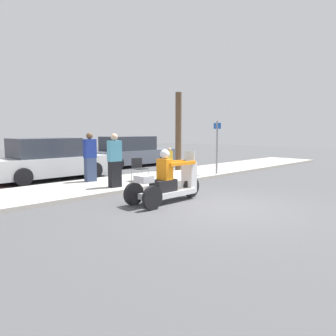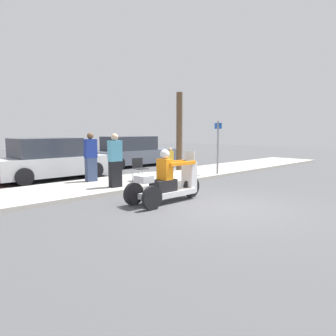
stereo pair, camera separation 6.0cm
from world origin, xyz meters
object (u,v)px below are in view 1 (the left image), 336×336
object	(u,v)px
motorcycle_trike	(168,184)
parked_car_lot_far	(49,160)
folding_chair_set_back	(139,167)
spectator_mid_group	(115,161)
spectator_by_tree	(90,158)
spectator_near_curb	(169,161)
tree_trunk	(178,131)
parked_car_lot_right	(131,152)
street_sign	(217,145)

from	to	relation	value
motorcycle_trike	parked_car_lot_far	world-z (taller)	parked_car_lot_far
parked_car_lot_far	folding_chair_set_back	bearing A→B (deg)	-61.85
spectator_mid_group	spectator_by_tree	distance (m)	1.60
spectator_mid_group	spectator_near_curb	xyz separation A→B (m)	(3.83, 1.34, -0.31)
spectator_by_tree	parked_car_lot_far	world-z (taller)	spectator_by_tree
spectator_by_tree	tree_trunk	distance (m)	4.87
parked_car_lot_far	tree_trunk	world-z (taller)	tree_trunk
parked_car_lot_right	tree_trunk	world-z (taller)	tree_trunk
spectator_mid_group	spectator_near_curb	size ratio (longest dim) A/B	1.59
spectator_by_tree	folding_chair_set_back	world-z (taller)	spectator_by_tree
spectator_near_curb	motorcycle_trike	bearing A→B (deg)	-135.41
spectator_by_tree	parked_car_lot_far	bearing A→B (deg)	101.94
spectator_mid_group	street_sign	bearing A→B (deg)	-3.88
parked_car_lot_far	street_sign	xyz separation A→B (m)	(5.35, -4.19, 0.56)
motorcycle_trike	spectator_near_curb	distance (m)	5.32
parked_car_lot_far	street_sign	world-z (taller)	street_sign
parked_car_lot_far	motorcycle_trike	bearing A→B (deg)	-85.99
street_sign	parked_car_lot_far	bearing A→B (deg)	141.92
spectator_near_curb	street_sign	xyz separation A→B (m)	(1.12, -1.68, 0.68)
spectator_mid_group	spectator_by_tree	bearing A→B (deg)	87.13
parked_car_lot_right	spectator_mid_group	bearing A→B (deg)	-132.46
spectator_mid_group	motorcycle_trike	bearing A→B (deg)	-89.04
motorcycle_trike	spectator_mid_group	xyz separation A→B (m)	(-0.04, 2.39, 0.44)
parked_car_lot_right	tree_trunk	bearing A→B (deg)	-89.28
spectator_near_curb	parked_car_lot_right	world-z (taller)	parked_car_lot_right
spectator_mid_group	folding_chair_set_back	size ratio (longest dim) A/B	2.09
folding_chair_set_back	parked_car_lot_far	world-z (taller)	parked_car_lot_far
spectator_by_tree	spectator_near_curb	world-z (taller)	spectator_by_tree
spectator_by_tree	parked_car_lot_right	world-z (taller)	spectator_by_tree
spectator_by_tree	street_sign	bearing A→B (deg)	-21.62
motorcycle_trike	spectator_near_curb	bearing A→B (deg)	44.59
folding_chair_set_back	parked_car_lot_right	world-z (taller)	parked_car_lot_right
folding_chair_set_back	parked_car_lot_far	size ratio (longest dim) A/B	0.19
spectator_by_tree	spectator_mid_group	bearing A→B (deg)	-92.87
motorcycle_trike	spectator_by_tree	distance (m)	4.01
tree_trunk	spectator_near_curb	bearing A→B (deg)	-156.62
street_sign	parked_car_lot_right	bearing A→B (deg)	91.43
spectator_near_curb	street_sign	world-z (taller)	street_sign
motorcycle_trike	street_sign	xyz separation A→B (m)	(4.91, 2.05, 0.81)
spectator_by_tree	parked_car_lot_right	xyz separation A→B (m)	(4.73, 3.66, -0.20)
spectator_mid_group	spectator_by_tree	size ratio (longest dim) A/B	0.99
spectator_near_curb	folding_chair_set_back	size ratio (longest dim) A/B	1.32
spectator_by_tree	folding_chair_set_back	size ratio (longest dim) A/B	2.12
folding_chair_set_back	street_sign	world-z (taller)	street_sign
spectator_near_curb	parked_car_lot_right	size ratio (longest dim) A/B	0.22
parked_car_lot_right	street_sign	bearing A→B (deg)	-88.57
motorcycle_trike	street_sign	world-z (taller)	street_sign
motorcycle_trike	tree_trunk	distance (m)	6.52
folding_chair_set_back	street_sign	distance (m)	3.71
motorcycle_trike	tree_trunk	world-z (taller)	tree_trunk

